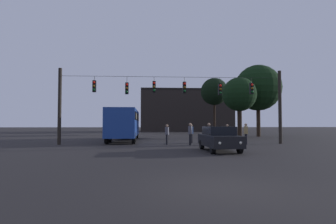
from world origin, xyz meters
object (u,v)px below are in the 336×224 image
object	(u,v)px
pedestrian_near_bus	(227,132)
tree_behind_building	(258,88)
city_bus	(124,122)
pedestrian_far_side	(191,132)
pedestrian_crossing_center	(190,132)
car_near_right	(219,138)
pedestrian_crossing_right	(167,133)
tree_right_far	(214,92)
pedestrian_crossing_left	(246,132)
pedestrian_trailing	(209,132)
tree_left_silhouette	(239,95)

from	to	relation	value
pedestrian_near_bus	tree_behind_building	distance (m)	13.57
city_bus	pedestrian_far_side	distance (m)	7.13
pedestrian_crossing_center	pedestrian_near_bus	xyz separation A→B (m)	(3.75, 2.72, -0.07)
car_near_right	pedestrian_crossing_right	xyz separation A→B (m)	(-2.92, 5.21, 0.12)
tree_right_far	pedestrian_crossing_left	bearing A→B (deg)	-96.97
pedestrian_trailing	tree_right_far	distance (m)	24.71
pedestrian_crossing_left	city_bus	bearing A→B (deg)	153.15
city_bus	pedestrian_crossing_left	bearing A→B (deg)	-26.85
city_bus	pedestrian_crossing_right	bearing A→B (deg)	-53.65
pedestrian_crossing_right	car_near_right	bearing A→B (deg)	-60.72
car_near_right	tree_right_far	size ratio (longest dim) A/B	0.47
pedestrian_near_bus	tree_behind_building	xyz separation A→B (m)	(7.01, 10.31, 5.36)
pedestrian_near_bus	tree_left_silhouette	distance (m)	8.89
pedestrian_far_side	tree_left_silhouette	world-z (taller)	tree_left_silhouette
pedestrian_crossing_right	tree_left_silhouette	size ratio (longest dim) A/B	0.23
pedestrian_crossing_right	tree_behind_building	size ratio (longest dim) A/B	0.18
pedestrian_crossing_right	pedestrian_near_bus	bearing A→B (deg)	22.18
pedestrian_trailing	tree_right_far	size ratio (longest dim) A/B	0.19
pedestrian_crossing_center	pedestrian_near_bus	size ratio (longest dim) A/B	1.07
pedestrian_trailing	tree_behind_building	bearing A→B (deg)	54.37
car_near_right	pedestrian_trailing	xyz separation A→B (m)	(0.42, 4.91, 0.20)
pedestrian_crossing_left	pedestrian_far_side	world-z (taller)	pedestrian_crossing_left
pedestrian_crossing_left	pedestrian_far_side	bearing A→B (deg)	158.11
pedestrian_crossing_center	pedestrian_trailing	world-z (taller)	pedestrian_trailing
pedestrian_crossing_left	pedestrian_far_side	distance (m)	4.59
tree_left_silhouette	tree_right_far	distance (m)	13.74
city_bus	car_near_right	world-z (taller)	city_bus
city_bus	tree_left_silhouette	distance (m)	13.91
pedestrian_crossing_right	tree_behind_building	xyz separation A→B (m)	(12.57, 12.57, 5.36)
pedestrian_near_bus	pedestrian_crossing_center	bearing A→B (deg)	-144.00
pedestrian_crossing_left	pedestrian_crossing_center	xyz separation A→B (m)	(-4.67, -0.50, 0.02)
tree_right_far	pedestrian_crossing_center	bearing A→B (deg)	-107.70
pedestrian_crossing_right	pedestrian_near_bus	distance (m)	6.00
pedestrian_near_bus	pedestrian_crossing_left	bearing A→B (deg)	-67.59
pedestrian_crossing_center	pedestrian_crossing_right	distance (m)	1.87
pedestrian_crossing_left	tree_behind_building	xyz separation A→B (m)	(6.09, 12.53, 5.32)
pedestrian_near_bus	pedestrian_trailing	distance (m)	3.40
tree_left_silhouette	pedestrian_crossing_center	bearing A→B (deg)	-126.41
pedestrian_far_side	tree_behind_building	bearing A→B (deg)	46.28
car_near_right	pedestrian_crossing_left	world-z (taller)	pedestrian_crossing_left
pedestrian_crossing_left	tree_left_silhouette	distance (m)	10.46
car_near_right	pedestrian_trailing	world-z (taller)	pedestrian_trailing
pedestrian_crossing_left	tree_behind_building	distance (m)	14.91
pedestrian_near_bus	tree_behind_building	world-z (taller)	tree_behind_building
pedestrian_crossing_left	pedestrian_near_bus	world-z (taller)	pedestrian_crossing_left
tree_left_silhouette	tree_right_far	world-z (taller)	tree_right_far
car_near_right	tree_behind_building	size ratio (longest dim) A/B	0.47
pedestrian_far_side	tree_behind_building	size ratio (longest dim) A/B	0.18
car_near_right	tree_left_silhouette	distance (m)	16.34
tree_behind_building	tree_right_far	world-z (taller)	tree_behind_building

